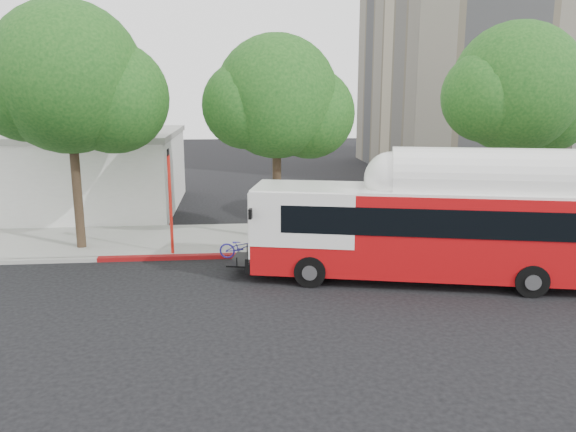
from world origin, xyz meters
name	(u,v)px	position (x,y,z in m)	size (l,w,h in m)	color
ground	(321,290)	(0.00, 0.00, 0.00)	(120.00, 120.00, 0.00)	black
sidewalk	(299,237)	(0.00, 6.50, 0.07)	(60.00, 5.00, 0.15)	gray
curb_strip	(306,254)	(0.00, 3.90, 0.07)	(60.00, 0.30, 0.15)	gray
red_curb_segment	(230,256)	(-3.00, 3.90, 0.08)	(10.00, 0.32, 0.16)	maroon
street_tree_left	(82,84)	(-8.53, 5.56, 6.60)	(6.67, 5.80, 9.74)	#2D2116
street_tree_mid	(286,102)	(-0.59, 6.06, 5.91)	(5.75, 5.00, 8.62)	#2D2116
street_tree_right	(525,93)	(9.44, 5.86, 6.26)	(6.21, 5.40, 9.18)	#2D2116
low_commercial_bldg	(26,171)	(-14.00, 14.00, 2.15)	(16.20, 10.20, 4.25)	silver
transit_bus	(427,232)	(3.65, 0.61, 1.71)	(12.52, 5.00, 3.65)	#B20C0F
signal_pole	(170,203)	(-5.22, 4.24, 2.16)	(0.12, 0.40, 4.21)	red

